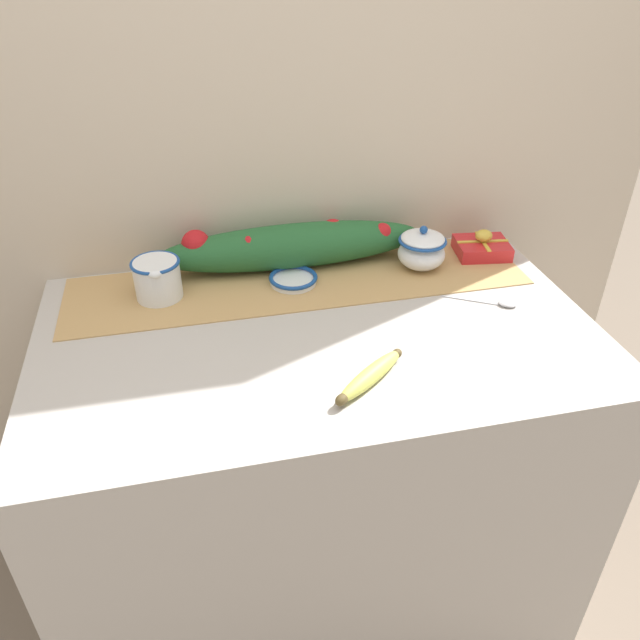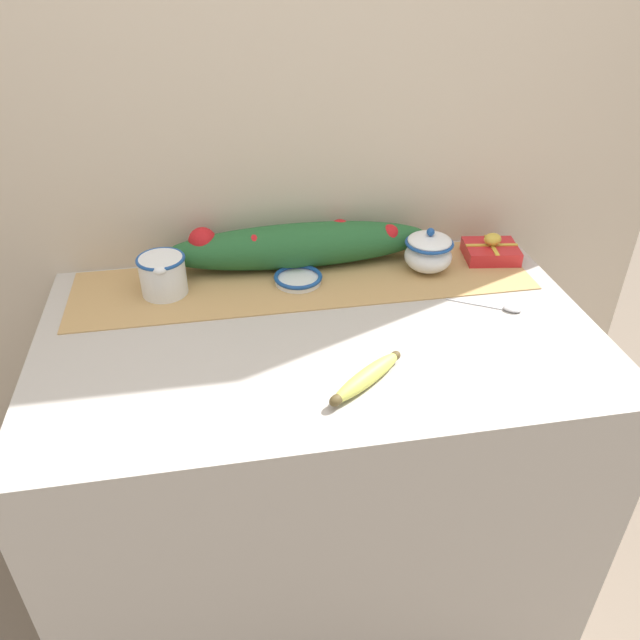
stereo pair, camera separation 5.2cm
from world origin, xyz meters
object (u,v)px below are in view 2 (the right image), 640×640
(gift_box, at_px, (491,250))
(spoon, at_px, (509,309))
(sugar_bowl, at_px, (428,252))
(small_dish, at_px, (298,279))
(cream_pitcher, at_px, (163,274))
(banana, at_px, (367,377))

(gift_box, bearing_deg, spoon, -103.33)
(sugar_bowl, distance_m, gift_box, 0.19)
(small_dish, bearing_deg, spoon, -24.54)
(sugar_bowl, bearing_deg, cream_pitcher, 179.92)
(sugar_bowl, bearing_deg, small_dish, -178.89)
(small_dish, height_order, banana, banana)
(gift_box, bearing_deg, cream_pitcher, -177.77)
(gift_box, bearing_deg, small_dish, -175.58)
(sugar_bowl, bearing_deg, banana, -121.81)
(spoon, bearing_deg, sugar_bowl, 150.66)
(cream_pitcher, distance_m, small_dish, 0.32)
(cream_pitcher, xyz_separation_m, banana, (0.39, -0.41, -0.04))
(sugar_bowl, bearing_deg, spoon, -59.77)
(small_dish, distance_m, gift_box, 0.51)
(cream_pitcher, height_order, small_dish, cream_pitcher)
(small_dish, relative_size, gift_box, 0.80)
(banana, bearing_deg, small_dish, 100.08)
(gift_box, bearing_deg, banana, -134.51)
(cream_pitcher, bearing_deg, small_dish, -1.31)
(sugar_bowl, relative_size, gift_box, 0.81)
(small_dish, xyz_separation_m, banana, (0.07, -0.41, 0.00))
(small_dish, height_order, spoon, small_dish)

